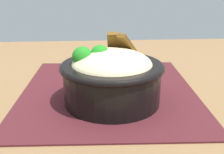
% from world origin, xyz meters
% --- Properties ---
extents(table, '(1.05, 0.97, 0.70)m').
position_xyz_m(table, '(0.00, 0.00, 0.64)').
color(table, olive).
rests_on(table, ground_plane).
extents(placemat, '(0.41, 0.37, 0.00)m').
position_xyz_m(placemat, '(0.02, 0.02, 0.70)').
color(placemat, '#47191E').
rests_on(placemat, table).
extents(bowl, '(0.19, 0.19, 0.13)m').
position_xyz_m(bowl, '(-0.04, 0.02, 0.76)').
color(bowl, black).
rests_on(bowl, placemat).
extents(fork, '(0.03, 0.14, 0.00)m').
position_xyz_m(fork, '(0.12, 0.03, 0.71)').
color(fork, silver).
rests_on(fork, placemat).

